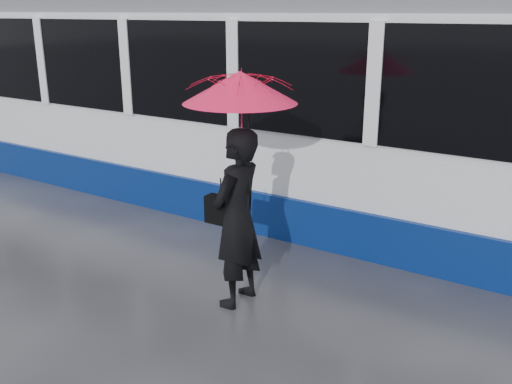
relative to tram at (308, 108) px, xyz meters
The scene contains 6 objects.
ground 3.17m from the tram, 67.38° to the right, with size 90.00×90.00×0.00m, color #28282D.
rails 1.93m from the tram, ahead, with size 34.00×1.51×0.02m.
tram is the anchor object (origin of this frame).
woman 3.19m from the tram, 75.37° to the right, with size 0.70×0.46×1.92m, color black.
umbrella 3.17m from the tram, 74.48° to the right, with size 1.16×1.16×1.30m.
handbag 3.12m from the tram, 79.27° to the right, with size 0.35×0.16×0.48m.
Camera 1 is at (2.94, -5.09, 3.03)m, focal length 40.00 mm.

